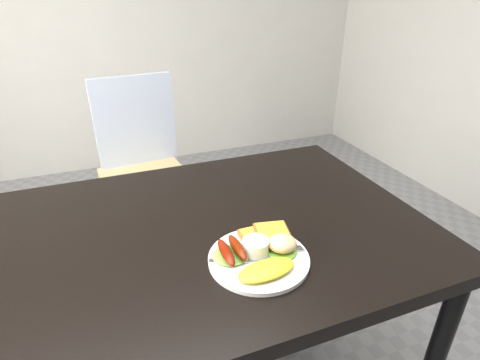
{
  "coord_description": "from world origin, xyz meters",
  "views": [
    {
      "loc": [
        -0.19,
        -0.8,
        1.31
      ],
      "look_at": [
        0.09,
        -0.06,
        0.9
      ],
      "focal_mm": 28.0,
      "sensor_mm": 36.0,
      "label": 1
    }
  ],
  "objects": [
    {
      "name": "dining_table",
      "position": [
        0.0,
        0.0,
        0.73
      ],
      "size": [
        1.2,
        0.8,
        0.04
      ],
      "primitive_type": "cube",
      "color": "black",
      "rests_on": "ground"
    },
    {
      "name": "dining_chair",
      "position": [
        -0.03,
        0.94,
        0.45
      ],
      "size": [
        0.45,
        0.45,
        0.05
      ],
      "primitive_type": "cube",
      "rotation": [
        0.0,
        0.0,
        0.12
      ],
      "color": "tan",
      "rests_on": "ground"
    },
    {
      "name": "person",
      "position": [
        0.18,
        0.45,
        0.64
      ],
      "size": [
        0.52,
        0.4,
        1.28
      ],
      "primitive_type": "imported",
      "rotation": [
        0.0,
        0.0,
        2.93
      ],
      "color": "navy",
      "rests_on": "ground"
    },
    {
      "name": "plate",
      "position": [
        0.09,
        -0.18,
        0.76
      ],
      "size": [
        0.23,
        0.23,
        0.01
      ],
      "primitive_type": "cylinder",
      "color": "white",
      "rests_on": "dining_table"
    },
    {
      "name": "lettuce_left",
      "position": [
        0.03,
        -0.16,
        0.77
      ],
      "size": [
        0.1,
        0.09,
        0.01
      ],
      "primitive_type": "ellipsoid",
      "rotation": [
        0.0,
        0.0,
        -0.19
      ],
      "color": "olive",
      "rests_on": "plate"
    },
    {
      "name": "lettuce_right",
      "position": [
        0.15,
        -0.19,
        0.77
      ],
      "size": [
        0.09,
        0.08,
        0.01
      ],
      "primitive_type": "ellipsoid",
      "rotation": [
        0.0,
        0.0,
        0.34
      ],
      "color": "#549A2E",
      "rests_on": "plate"
    },
    {
      "name": "omelette",
      "position": [
        0.08,
        -0.24,
        0.77
      ],
      "size": [
        0.14,
        0.08,
        0.02
      ],
      "primitive_type": "ellipsoid",
      "rotation": [
        0.0,
        0.0,
        0.1
      ],
      "color": "yellow",
      "rests_on": "plate"
    },
    {
      "name": "sausage_a",
      "position": [
        0.02,
        -0.16,
        0.78
      ],
      "size": [
        0.03,
        0.1,
        0.02
      ],
      "primitive_type": "ellipsoid",
      "rotation": [
        0.0,
        0.0,
        -0.01
      ],
      "color": "#640F03",
      "rests_on": "lettuce_left"
    },
    {
      "name": "sausage_b",
      "position": [
        0.05,
        -0.16,
        0.78
      ],
      "size": [
        0.03,
        0.1,
        0.02
      ],
      "primitive_type": "ellipsoid",
      "rotation": [
        0.0,
        0.0,
        0.03
      ],
      "color": "#651F00",
      "rests_on": "lettuce_left"
    },
    {
      "name": "ramekin",
      "position": [
        0.09,
        -0.16,
        0.78
      ],
      "size": [
        0.07,
        0.07,
        0.04
      ],
      "primitive_type": "cylinder",
      "rotation": [
        0.0,
        0.0,
        -0.11
      ],
      "color": "white",
      "rests_on": "plate"
    },
    {
      "name": "toast_a",
      "position": [
        0.12,
        -0.12,
        0.77
      ],
      "size": [
        0.08,
        0.08,
        0.01
      ],
      "primitive_type": "cube",
      "rotation": [
        0.0,
        0.0,
        0.01
      ],
      "color": "brown",
      "rests_on": "plate"
    },
    {
      "name": "toast_b",
      "position": [
        0.15,
        -0.13,
        0.78
      ],
      "size": [
        0.09,
        0.09,
        0.01
      ],
      "primitive_type": "cube",
      "rotation": [
        0.0,
        0.0,
        -0.2
      ],
      "color": "brown",
      "rests_on": "toast_a"
    },
    {
      "name": "potato_salad",
      "position": [
        0.15,
        -0.18,
        0.79
      ],
      "size": [
        0.08,
        0.08,
        0.04
      ],
      "primitive_type": "ellipsoid",
      "rotation": [
        0.0,
        0.0,
        -0.28
      ],
      "color": "beige",
      "rests_on": "lettuce_right"
    },
    {
      "name": "fork",
      "position": [
        0.06,
        -0.19,
        0.76
      ],
      "size": [
        0.16,
        0.07,
        0.0
      ],
      "primitive_type": "cube",
      "rotation": [
        0.0,
        0.0,
        -0.36
      ],
      "color": "#ADAFB7",
      "rests_on": "plate"
    }
  ]
}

